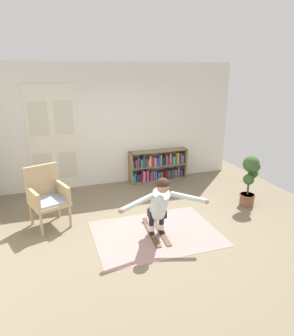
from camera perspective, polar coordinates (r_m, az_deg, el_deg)
The scene contains 9 objects.
ground_plane at distance 5.61m, azimuth 1.08°, elevation -11.26°, with size 7.20×7.20×0.00m, color #736650.
back_wall at distance 7.51m, azimuth -5.63°, elevation 7.97°, with size 6.00×0.10×2.90m, color silver.
double_door at distance 7.31m, azimuth -17.06°, elevation 5.23°, with size 1.22×0.05×2.45m.
rug at distance 5.47m, azimuth 1.74°, elevation -12.03°, with size 2.13×1.58×0.01m, color gray.
bookshelf at distance 7.85m, azimuth 2.01°, elevation 0.27°, with size 1.51×0.30×0.78m.
wicker_chair at distance 5.80m, azimuth -18.09°, elevation -4.80°, with size 0.77×0.77×1.10m.
potted_plant at distance 6.62m, azimuth 18.66°, elevation -1.33°, with size 0.38×0.36×1.07m.
skis_pair at distance 5.49m, azimuth 1.64°, elevation -11.70°, with size 0.34×0.97×0.07m.
person_skier at distance 5.02m, azimuth 2.39°, elevation -6.49°, with size 1.46×0.66×1.07m.
Camera 1 is at (-1.67, -4.61, 2.73)m, focal length 32.77 mm.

